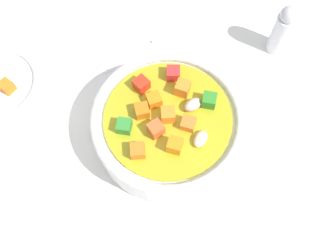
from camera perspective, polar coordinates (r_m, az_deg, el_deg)
The scene contains 5 objects.
ground_plane at distance 47.47cm, azimuth 0.00°, elevation -1.91°, with size 140.00×140.00×2.00cm, color silver.
soup_bowl_main at distance 43.61cm, azimuth -0.00°, elevation 0.12°, with size 17.92×17.92×7.14cm.
spoon at distance 53.59cm, azimuth -2.09°, elevation 13.43°, with size 22.50×8.81×0.74cm.
side_bowl_small at distance 51.10cm, azimuth -24.65°, elevation 5.04°, with size 11.04×11.04×5.60cm.
pepper_shaker at distance 52.18cm, azimuth 17.57°, elevation 14.21°, with size 2.70×2.70×8.12cm.
Camera 1 is at (-13.85, -10.70, 43.13)cm, focal length 38.86 mm.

